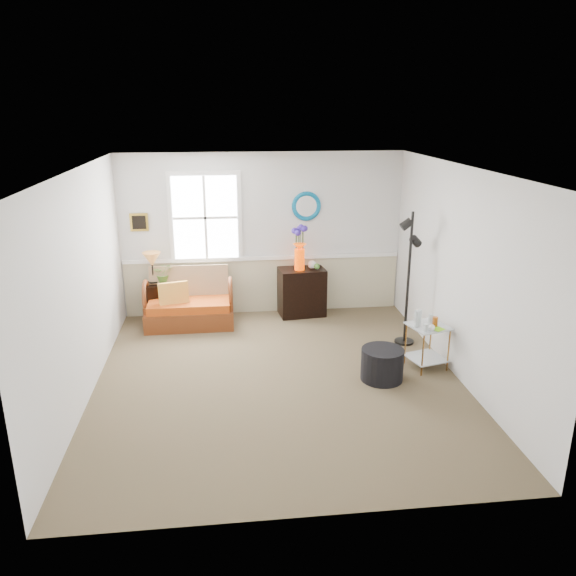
{
  "coord_description": "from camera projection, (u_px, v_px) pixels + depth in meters",
  "views": [
    {
      "loc": [
        -0.61,
        -6.31,
        3.26
      ],
      "look_at": [
        0.18,
        0.51,
        1.03
      ],
      "focal_mm": 35.0,
      "sensor_mm": 36.0,
      "label": 1
    }
  ],
  "objects": [
    {
      "name": "walls",
      "position": [
        278.0,
        280.0,
        6.64
      ],
      "size": [
        4.51,
        5.01,
        2.6
      ],
      "color": "silver",
      "rests_on": "floor"
    },
    {
      "name": "loveseat",
      "position": [
        189.0,
        298.0,
        8.66
      ],
      "size": [
        1.34,
        0.77,
        0.88
      ],
      "primitive_type": null,
      "rotation": [
        0.0,
        0.0,
        0.01
      ],
      "color": "brown",
      "rests_on": "floor"
    },
    {
      "name": "picture",
      "position": [
        139.0,
        222.0,
        8.69
      ],
      "size": [
        0.28,
        0.03,
        0.28
      ],
      "primitive_type": "cube",
      "color": "#B48D2D",
      "rests_on": "walls"
    },
    {
      "name": "table_lamp",
      "position": [
        152.0,
        268.0,
        8.74
      ],
      "size": [
        0.32,
        0.32,
        0.51
      ],
      "primitive_type": null,
      "rotation": [
        0.0,
        0.0,
        0.16
      ],
      "color": "#AE6F33",
      "rests_on": "lamp_stand"
    },
    {
      "name": "lamp_stand",
      "position": [
        157.0,
        302.0,
        8.91
      ],
      "size": [
        0.43,
        0.43,
        0.61
      ],
      "primitive_type": null,
      "rotation": [
        0.0,
        0.0,
        0.31
      ],
      "color": "black",
      "rests_on": "floor"
    },
    {
      "name": "ceiling",
      "position": [
        277.0,
        169.0,
        6.24
      ],
      "size": [
        4.5,
        5.0,
        0.01
      ],
      "primitive_type": "cube",
      "color": "white",
      "rests_on": "walls"
    },
    {
      "name": "flower_vase",
      "position": [
        300.0,
        248.0,
        8.84
      ],
      "size": [
        0.25,
        0.25,
        0.71
      ],
      "primitive_type": null,
      "rotation": [
        0.0,
        0.0,
        -0.25
      ],
      "color": "#F23E00",
      "rests_on": "cabinet"
    },
    {
      "name": "chair_rail",
      "position": [
        263.0,
        258.0,
        9.09
      ],
      "size": [
        4.46,
        0.04,
        0.06
      ],
      "primitive_type": "cube",
      "color": "white",
      "rests_on": "walls"
    },
    {
      "name": "side_table",
      "position": [
        427.0,
        346.0,
        7.28
      ],
      "size": [
        0.56,
        0.56,
        0.59
      ],
      "primitive_type": null,
      "rotation": [
        0.0,
        0.0,
        0.26
      ],
      "color": "#AA7331",
      "rests_on": "floor"
    },
    {
      "name": "tabletop_items",
      "position": [
        428.0,
        319.0,
        7.11
      ],
      "size": [
        0.49,
        0.49,
        0.22
      ],
      "primitive_type": null,
      "rotation": [
        0.0,
        0.0,
        0.52
      ],
      "color": "silver",
      "rests_on": "side_table"
    },
    {
      "name": "potted_plant",
      "position": [
        164.0,
        275.0,
        8.81
      ],
      "size": [
        0.31,
        0.34,
        0.25
      ],
      "primitive_type": "imported",
      "rotation": [
        0.0,
        0.0,
        0.05
      ],
      "color": "#457F2E",
      "rests_on": "lamp_stand"
    },
    {
      "name": "floor_lamp",
      "position": [
        408.0,
        279.0,
        7.84
      ],
      "size": [
        0.28,
        0.28,
        1.91
      ],
      "primitive_type": null,
      "rotation": [
        0.0,
        0.0,
        0.03
      ],
      "color": "black",
      "rests_on": "floor"
    },
    {
      "name": "cabinet",
      "position": [
        302.0,
        292.0,
        9.12
      ],
      "size": [
        0.77,
        0.54,
        0.78
      ],
      "primitive_type": null,
      "rotation": [
        0.0,
        0.0,
        0.11
      ],
      "color": "black",
      "rests_on": "floor"
    },
    {
      "name": "ottoman",
      "position": [
        382.0,
        364.0,
        6.98
      ],
      "size": [
        0.69,
        0.69,
        0.41
      ],
      "primitive_type": "cylinder",
      "rotation": [
        0.0,
        0.0,
        0.38
      ],
      "color": "black",
      "rests_on": "floor"
    },
    {
      "name": "wainscot",
      "position": [
        264.0,
        285.0,
        9.24
      ],
      "size": [
        4.46,
        0.02,
        0.9
      ],
      "primitive_type": "cube",
      "color": "#C1B894",
      "rests_on": "walls"
    },
    {
      "name": "mirror",
      "position": [
        306.0,
        206.0,
        8.92
      ],
      "size": [
        0.47,
        0.07,
        0.47
      ],
      "primitive_type": "torus",
      "rotation": [
        1.57,
        0.0,
        0.0
      ],
      "color": "#0090C8",
      "rests_on": "walls"
    },
    {
      "name": "throw_pillow",
      "position": [
        174.0,
        297.0,
        8.52
      ],
      "size": [
        0.46,
        0.22,
        0.44
      ],
      "primitive_type": null,
      "rotation": [
        0.0,
        0.0,
        0.25
      ],
      "color": "orange",
      "rests_on": "loveseat"
    },
    {
      "name": "window",
      "position": [
        205.0,
        218.0,
        8.78
      ],
      "size": [
        1.14,
        0.06,
        1.44
      ],
      "primitive_type": null,
      "color": "white",
      "rests_on": "walls"
    },
    {
      "name": "floor",
      "position": [
        278.0,
        379.0,
        7.04
      ],
      "size": [
        4.5,
        5.0,
        0.01
      ],
      "primitive_type": "cube",
      "color": "brown",
      "rests_on": "ground"
    }
  ]
}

